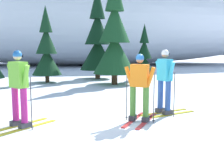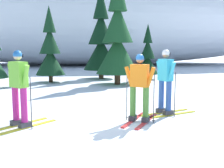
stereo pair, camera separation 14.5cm
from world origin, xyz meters
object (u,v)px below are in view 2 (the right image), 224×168
Objects in this scene: pine_tree_right at (118,38)px; skier_lime_jacket at (19,87)px; pine_tree_center_left at (50,51)px; skier_orange_jacket at (140,87)px; pine_tree_center_right at (101,41)px; skier_cyan_jacket at (165,81)px; pine_tree_far_right at (148,56)px.

skier_lime_jacket is at bearing -112.70° from pine_tree_right.
skier_lime_jacket is 8.71m from pine_tree_center_left.
skier_lime_jacket is (-2.86, -0.21, 0.06)m from skier_orange_jacket.
skier_cyan_jacket is at bearing -82.07° from pine_tree_center_right.
pine_tree_right is at bearing -133.69° from pine_tree_far_right.
pine_tree_far_right is (2.02, 2.11, -0.99)m from pine_tree_right.
skier_cyan_jacket is 0.33× the size of pine_tree_center_right.
pine_tree_right is (0.69, -2.76, 0.06)m from pine_tree_center_right.
pine_tree_center_right is 2.85m from pine_tree_right.
skier_lime_jacket is 10.57m from pine_tree_center_right.
skier_cyan_jacket is 0.44× the size of pine_tree_center_left.
skier_cyan_jacket is 1.01× the size of skier_lime_jacket.
skier_orange_jacket is 0.31× the size of pine_tree_center_right.
skier_cyan_jacket is 8.78m from pine_tree_far_right.
pine_tree_center_right reaches higher than skier_lime_jacket.
pine_tree_center_right is at bearing 104.06° from pine_tree_right.
pine_tree_center_left is 5.62m from pine_tree_far_right.
skier_cyan_jacket is 6.72m from pine_tree_right.
skier_cyan_jacket is 0.55× the size of pine_tree_far_right.
pine_tree_right reaches higher than skier_cyan_jacket.
pine_tree_center_right reaches higher than skier_orange_jacket.
pine_tree_center_left reaches higher than skier_lime_jacket.
pine_tree_right reaches higher than pine_tree_far_right.
pine_tree_center_right is 2.93m from pine_tree_far_right.
skier_cyan_jacket is at bearing 13.63° from skier_lime_jacket.
pine_tree_right is (3.52, -1.23, 0.64)m from pine_tree_center_left.
pine_tree_right is at bearing -75.94° from pine_tree_center_right.
skier_cyan_jacket is at bearing 39.06° from skier_orange_jacket.
skier_lime_jacket is 8.19m from pine_tree_right.
pine_tree_center_left is (-3.26, 8.46, 0.81)m from skier_orange_jacket.
pine_tree_far_right reaches higher than skier_lime_jacket.
pine_tree_center_right is 1.68× the size of pine_tree_far_right.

